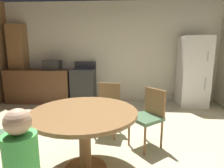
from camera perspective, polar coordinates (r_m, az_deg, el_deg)
name	(u,v)px	position (r m, az deg, el deg)	size (l,w,h in m)	color
ground_plane	(95,157)	(2.72, -5.29, -21.57)	(14.00, 14.00, 0.00)	beige
wall_back	(111,52)	(5.25, -0.44, 9.71)	(6.14, 0.12, 2.70)	beige
kitchen_counter	(40,86)	(5.45, -21.24, -0.53)	(1.72, 0.60, 0.90)	brown
pantry_column	(19,63)	(5.82, -26.65, 5.72)	(0.44, 0.36, 2.10)	olive
oven_range	(84,86)	(5.06, -8.71, -0.54)	(0.60, 0.60, 1.10)	#2D2B28
refrigerator	(193,72)	(5.13, 23.71, 3.50)	(0.68, 0.68, 1.76)	white
microwave	(52,65)	(5.22, -17.92, 5.66)	(0.44, 0.32, 0.26)	#2D2B28
dining_table	(84,123)	(2.21, -8.51, -11.92)	(1.22, 1.22, 0.76)	olive
chair_northeast	(149,114)	(2.84, 11.31, -9.03)	(0.56, 0.56, 0.87)	olive
chair_north	(108,105)	(3.19, -1.27, -6.57)	(0.46, 0.46, 0.87)	olive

